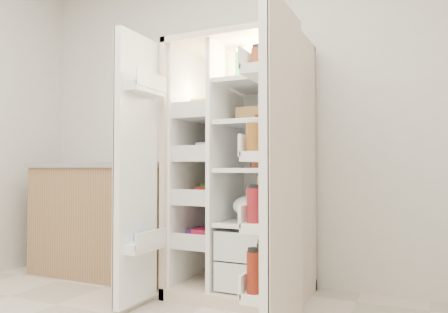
% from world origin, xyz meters
% --- Properties ---
extents(wall_back, '(4.00, 0.02, 2.70)m').
position_xyz_m(wall_back, '(0.00, 2.00, 1.35)').
color(wall_back, silver).
rests_on(wall_back, floor).
extents(refrigerator, '(0.92, 0.70, 1.80)m').
position_xyz_m(refrigerator, '(0.14, 1.65, 0.75)').
color(refrigerator, beige).
rests_on(refrigerator, floor).
extents(freezer_door, '(0.15, 0.40, 1.72)m').
position_xyz_m(freezer_door, '(-0.37, 1.05, 0.89)').
color(freezer_door, white).
rests_on(freezer_door, floor).
extents(fridge_door, '(0.17, 0.58, 1.72)m').
position_xyz_m(fridge_door, '(0.61, 0.96, 0.87)').
color(fridge_door, white).
rests_on(fridge_door, floor).
extents(kitchen_counter, '(1.30, 0.69, 0.94)m').
position_xyz_m(kitchen_counter, '(-1.11, 1.70, 0.47)').
color(kitchen_counter, '#9E744F').
rests_on(kitchen_counter, floor).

